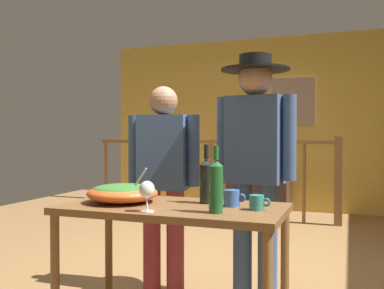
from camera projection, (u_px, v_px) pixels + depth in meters
name	position (u px, v px, depth m)	size (l,w,h in m)	color
ground_plane	(224.00, 276.00, 3.56)	(8.80, 8.80, 0.00)	olive
back_wall	(284.00, 124.00, 6.71)	(5.70, 0.10, 2.69)	gold
framed_picture	(294.00, 102.00, 6.59)	(0.64, 0.03, 0.73)	gray
stair_railing	(243.00, 169.00, 5.97)	(3.53, 0.10, 1.15)	brown
tv_console	(258.00, 194.00, 6.52)	(0.90, 0.40, 0.55)	#38281E
flat_screen_tv	(258.00, 159.00, 6.48)	(0.64, 0.12, 0.45)	black
serving_table	(173.00, 221.00, 2.46)	(1.27, 0.65, 0.76)	brown
salad_bowl	(123.00, 192.00, 2.56)	(0.42, 0.42, 0.21)	#DB5B23
wine_glass	(147.00, 191.00, 2.25)	(0.08, 0.08, 0.16)	silver
wine_bottle_dark	(206.00, 180.00, 2.53)	(0.08, 0.08, 0.35)	black
wine_bottle_green	(216.00, 185.00, 2.21)	(0.07, 0.07, 0.35)	#1E5628
mug_teal	(257.00, 203.00, 2.30)	(0.11, 0.08, 0.08)	teal
mug_blue	(232.00, 198.00, 2.42)	(0.13, 0.09, 0.09)	#3866B2
person_standing_left	(163.00, 173.00, 3.17)	(0.54, 0.26, 1.52)	#9E3842
person_standing_right	(255.00, 155.00, 2.93)	(0.56, 0.47, 1.71)	#3D5684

